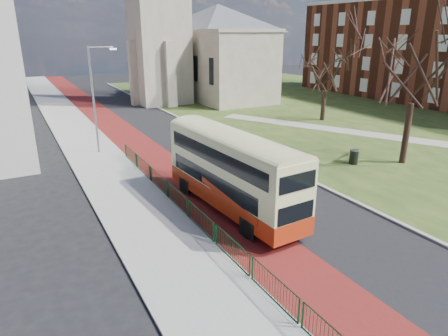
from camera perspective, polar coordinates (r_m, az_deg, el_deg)
ground at (r=18.99m, az=8.10°, el=-10.02°), size 160.00×160.00×0.00m
road_carriageway at (r=36.35m, az=-8.77°, el=4.21°), size 9.00×120.00×0.01m
bus_lane at (r=35.58m, az=-12.86°, el=3.63°), size 3.40×120.00×0.01m
pavement_west at (r=34.81m, az=-18.88°, el=2.82°), size 4.00×120.00×0.12m
kerb_west at (r=35.16m, az=-15.68°, el=3.31°), size 0.25×120.00×0.13m
kerb_east at (r=39.82m, az=-3.51°, el=5.77°), size 0.25×80.00×0.13m
grass_green at (r=51.26m, az=17.30°, el=7.89°), size 40.00×80.00×0.04m
footpath at (r=39.09m, az=23.43°, el=3.96°), size 18.84×32.82×0.03m
pedestrian_railing at (r=20.53m, az=-5.22°, el=-5.84°), size 0.07×24.00×1.12m
brick_terrace at (r=60.16m, az=29.14°, el=14.43°), size 10.30×44.30×13.50m
streetlamp at (r=32.07m, az=-17.93°, el=9.93°), size 2.13×0.18×8.00m
bus at (r=20.75m, az=1.12°, el=-0.06°), size 2.98×10.08×4.16m
winter_tree_near at (r=30.62m, az=26.06°, el=14.66°), size 8.55×8.55×11.22m
winter_tree_far at (r=43.94m, az=14.42°, el=13.77°), size 7.21×7.21×8.01m
litter_bin at (r=30.22m, az=18.06°, el=1.56°), size 0.83×0.83×1.06m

